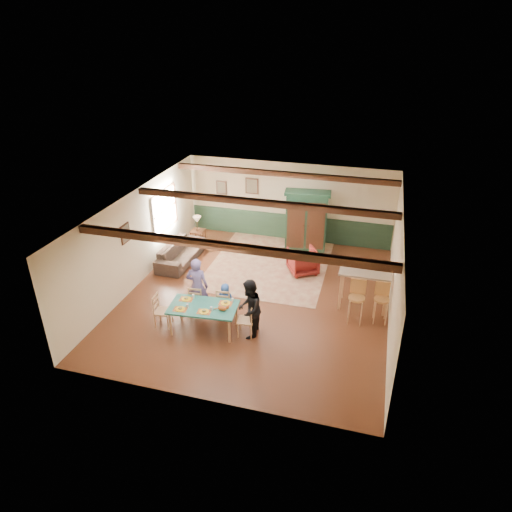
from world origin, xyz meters
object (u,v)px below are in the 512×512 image
(dining_table, at_px, (204,318))
(armoire, at_px, (306,222))
(person_child, at_px, (225,300))
(bar_stool_left, at_px, (356,303))
(bar_stool_right, at_px, (381,304))
(dining_chair_end_right, at_px, (246,320))
(armchair, at_px, (303,261))
(person_man, at_px, (197,286))
(dining_chair_end_left, at_px, (163,311))
(table_lamp, at_px, (197,223))
(cat, at_px, (222,308))
(person_woman, at_px, (249,309))
(sofa, at_px, (181,253))
(counter_table, at_px, (363,289))
(dining_chair_far_left, at_px, (197,299))
(dining_chair_far_right, at_px, (225,302))
(end_table, at_px, (198,238))

(dining_table, relative_size, armoire, 0.80)
(person_child, bearing_deg, bar_stool_left, -174.86)
(bar_stool_right, bearing_deg, dining_chair_end_right, -159.50)
(dining_chair_end_right, bearing_deg, dining_table, -90.00)
(dining_table, xyz_separation_m, armchair, (1.78, 3.54, 0.03))
(person_man, bearing_deg, dining_chair_end_left, 46.85)
(table_lamp, bearing_deg, cat, -61.21)
(armoire, xyz_separation_m, table_lamp, (-3.55, -0.62, -0.22))
(person_woman, relative_size, person_child, 1.64)
(armoire, xyz_separation_m, sofa, (-3.61, -1.88, -0.71))
(counter_table, xyz_separation_m, bar_stool_right, (0.47, -0.60, -0.01))
(dining_chair_far_left, height_order, sofa, dining_chair_far_left)
(dining_chair_end_right, height_order, person_woman, person_woman)
(counter_table, bearing_deg, dining_table, -149.87)
(dining_chair_end_left, xyz_separation_m, person_child, (1.33, 0.84, 0.02))
(person_child, xyz_separation_m, cat, (0.21, -0.80, 0.30))
(person_child, bearing_deg, armoire, -111.74)
(dining_chair_far_right, xyz_separation_m, end_table, (-2.27, 3.76, -0.16))
(dining_table, distance_m, dining_chair_far_left, 0.75)
(person_man, bearing_deg, bar_stool_right, -174.82)
(sofa, bearing_deg, bar_stool_left, -107.55)
(bar_stool_right, bearing_deg, sofa, 160.53)
(dining_table, xyz_separation_m, bar_stool_right, (4.11, 1.51, 0.19))
(sofa, xyz_separation_m, counter_table, (5.67, -1.07, 0.23))
(dining_chair_end_left, height_order, cat, dining_chair_end_left)
(armchair, height_order, table_lamp, table_lamp)
(armchair, xyz_separation_m, sofa, (-3.81, -0.36, -0.06))
(dining_chair_far_left, height_order, end_table, dining_chair_far_left)
(person_child, height_order, bar_stool_left, bar_stool_left)
(cat, bearing_deg, dining_chair_far_right, 100.37)
(person_child, distance_m, bar_stool_right, 3.89)
(dining_chair_far_left, distance_m, armchair, 3.66)
(dining_chair_end_right, bearing_deg, bar_stool_right, 109.63)
(person_woman, distance_m, sofa, 4.43)
(armoire, relative_size, end_table, 3.72)
(dining_chair_end_left, bearing_deg, dining_table, -90.00)
(person_woman, height_order, bar_stool_left, person_woman)
(dining_chair_far_right, distance_m, cat, 0.82)
(table_lamp, distance_m, bar_stool_left, 6.30)
(armoire, bearing_deg, dining_chair_end_right, -102.31)
(person_woman, bearing_deg, dining_chair_end_right, -90.00)
(sofa, height_order, table_lamp, table_lamp)
(dining_chair_far_left, distance_m, bar_stool_right, 4.62)
(dining_chair_far_left, xyz_separation_m, bar_stool_left, (3.93, 0.72, 0.14))
(armchair, distance_m, bar_stool_left, 2.81)
(person_woman, xyz_separation_m, cat, (-0.62, -0.15, 0.01))
(armoire, bearing_deg, counter_table, -61.15)
(person_child, height_order, counter_table, counter_table)
(bar_stool_left, bearing_deg, armoire, 117.35)
(person_child, xyz_separation_m, armoire, (1.29, 4.31, 0.56))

